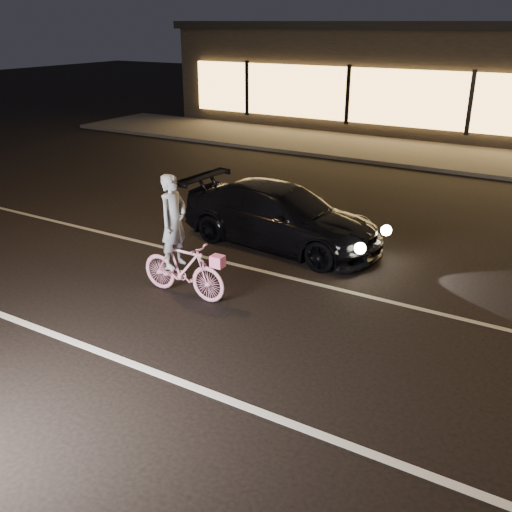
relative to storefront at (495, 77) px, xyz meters
The scene contains 7 objects.
ground 19.09m from the storefront, 90.00° to the right, with size 90.00×90.00×0.00m, color black.
lane_stripe_near 20.58m from the storefront, 90.00° to the right, with size 60.00×0.12×0.01m, color silver.
lane_stripe_far 17.10m from the storefront, 90.00° to the right, with size 60.00×0.10×0.01m, color gray.
sidewalk 6.32m from the storefront, 90.00° to the right, with size 30.00×4.00×0.12m, color #383533.
storefront is the anchor object (origin of this frame).
cyclist 18.58m from the storefront, 94.54° to the right, with size 1.61×0.55×2.03m.
sedan 15.74m from the storefront, 94.22° to the right, with size 4.32×2.04×1.22m.
Camera 1 is at (3.93, -6.17, 4.20)m, focal length 40.00 mm.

